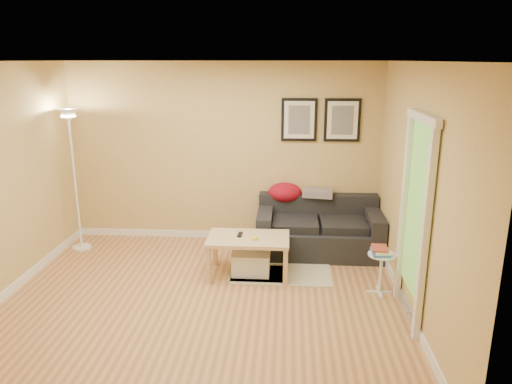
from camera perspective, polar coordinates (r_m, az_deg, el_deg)
floor at (r=5.53m, az=-6.46°, el=-12.85°), size 4.50×4.50×0.00m
ceiling at (r=4.87m, az=-7.42°, el=15.20°), size 4.50×4.50×0.00m
wall_back at (r=6.97m, az=-3.89°, el=4.60°), size 4.50×0.00×4.50m
wall_front at (r=3.21m, az=-13.53°, el=-9.16°), size 4.50×0.00×4.50m
wall_right at (r=5.13m, az=18.63°, el=-0.20°), size 0.00×4.00×4.00m
baseboard_back at (r=7.30m, az=-3.72°, el=-5.10°), size 4.50×0.02×0.10m
baseboard_left at (r=6.28m, az=-27.37°, el=-10.45°), size 0.02×4.00×0.10m
baseboard_right at (r=5.58m, az=17.40°, el=-12.65°), size 0.02×4.00×0.10m
sofa at (r=6.71m, az=7.51°, el=-4.13°), size 1.70×0.90×0.75m
red_throw at (r=6.89m, az=3.46°, el=-0.06°), size 0.48×0.36×0.28m
plaid_throw at (r=6.87m, az=7.38°, el=-0.11°), size 0.45×0.32×0.10m
framed_print_left at (r=6.80m, az=5.16°, el=8.57°), size 0.50×0.04×0.60m
framed_print_right at (r=6.84m, az=10.25°, el=8.43°), size 0.50×0.04×0.60m
area_rug at (r=6.21m, az=3.05°, el=-9.35°), size 1.25×0.85×0.01m
green_runner at (r=6.13m, az=0.07°, el=-9.70°), size 0.70×0.50×0.01m
coffee_table at (r=6.02m, az=-0.90°, el=-7.63°), size 1.15×0.90×0.50m
remote_control at (r=5.98m, az=-1.93°, el=-5.09°), size 0.06×0.16×0.02m
tape_roll at (r=5.83m, az=-0.13°, el=-5.60°), size 0.07×0.07×0.03m
storage_bin at (r=6.07m, az=-0.59°, el=-8.47°), size 0.48×0.35×0.30m
side_table at (r=5.75m, az=14.62°, el=-9.38°), size 0.32×0.32×0.49m
book_stack at (r=5.65m, az=14.61°, el=-6.74°), size 0.27×0.31×0.08m
floor_lamp at (r=7.08m, az=-20.73°, el=0.82°), size 0.26×0.26×1.99m
doorway at (r=5.06m, az=18.23°, el=-3.65°), size 0.12×1.01×2.13m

